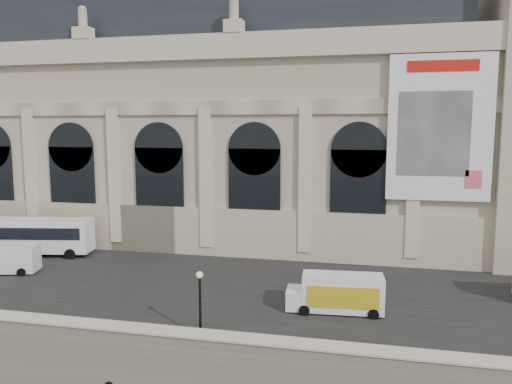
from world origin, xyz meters
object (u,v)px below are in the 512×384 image
lamp_right (200,305)px  box_truck (337,293)px  van_c (2,259)px  bus_left (28,235)px

lamp_right → box_truck: bearing=38.4°
van_c → box_truck: bearing=-5.7°
van_c → lamp_right: (21.95, -9.35, 0.84)m
bus_left → box_truck: (31.81, -9.01, -0.76)m
van_c → lamp_right: 23.87m
van_c → lamp_right: size_ratio=1.42×
box_truck → van_c: bearing=174.3°
bus_left → lamp_right: (23.79, -15.36, -0.00)m
bus_left → box_truck: size_ratio=1.91×
bus_left → box_truck: 33.07m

